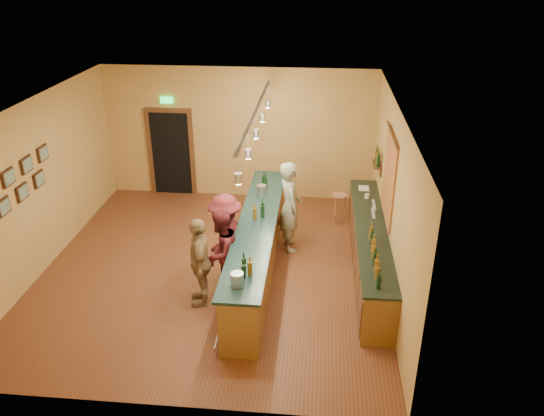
# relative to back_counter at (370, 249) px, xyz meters

# --- Properties ---
(floor) EXTENTS (7.00, 7.00, 0.00)m
(floor) POSITION_rel_back_counter_xyz_m (-2.97, -0.18, -0.49)
(floor) COLOR #5B321A
(floor) RESTS_ON ground
(ceiling) EXTENTS (6.50, 7.00, 0.02)m
(ceiling) POSITION_rel_back_counter_xyz_m (-2.97, -0.18, 2.71)
(ceiling) COLOR silver
(ceiling) RESTS_ON wall_back
(wall_back) EXTENTS (6.50, 0.02, 3.20)m
(wall_back) POSITION_rel_back_counter_xyz_m (-2.97, 3.32, 1.11)
(wall_back) COLOR #BD8C47
(wall_back) RESTS_ON floor
(wall_front) EXTENTS (6.50, 0.02, 3.20)m
(wall_front) POSITION_rel_back_counter_xyz_m (-2.97, -3.68, 1.11)
(wall_front) COLOR #BD8C47
(wall_front) RESTS_ON floor
(wall_left) EXTENTS (0.02, 7.00, 3.20)m
(wall_left) POSITION_rel_back_counter_xyz_m (-6.22, -0.18, 1.11)
(wall_left) COLOR #BD8C47
(wall_left) RESTS_ON floor
(wall_right) EXTENTS (0.02, 7.00, 3.20)m
(wall_right) POSITION_rel_back_counter_xyz_m (0.28, -0.18, 1.11)
(wall_right) COLOR #BD8C47
(wall_right) RESTS_ON floor
(doorway) EXTENTS (1.15, 0.09, 2.48)m
(doorway) POSITION_rel_back_counter_xyz_m (-4.67, 3.30, 0.64)
(doorway) COLOR black
(doorway) RESTS_ON wall_back
(tapestry) EXTENTS (0.03, 1.40, 1.60)m
(tapestry) POSITION_rel_back_counter_xyz_m (0.26, 0.22, 1.36)
(tapestry) COLOR #9F3B1F
(tapestry) RESTS_ON wall_right
(bottle_shelf) EXTENTS (0.17, 0.55, 0.54)m
(bottle_shelf) POSITION_rel_back_counter_xyz_m (0.20, 1.72, 1.18)
(bottle_shelf) COLOR #4C2616
(bottle_shelf) RESTS_ON wall_right
(picture_grid) EXTENTS (0.06, 2.20, 0.70)m
(picture_grid) POSITION_rel_back_counter_xyz_m (-6.18, -0.93, 1.46)
(picture_grid) COLOR #382111
(picture_grid) RESTS_ON wall_left
(back_counter) EXTENTS (0.60, 4.55, 1.27)m
(back_counter) POSITION_rel_back_counter_xyz_m (0.00, 0.00, 0.00)
(back_counter) COLOR brown
(back_counter) RESTS_ON floor
(tasting_bar) EXTENTS (0.74, 5.10, 1.38)m
(tasting_bar) POSITION_rel_back_counter_xyz_m (-2.12, -0.18, 0.12)
(tasting_bar) COLOR brown
(tasting_bar) RESTS_ON floor
(pendant_track) EXTENTS (0.11, 4.60, 0.50)m
(pendant_track) POSITION_rel_back_counter_xyz_m (-2.11, -0.18, 2.50)
(pendant_track) COLOR silver
(pendant_track) RESTS_ON ceiling
(bartender) EXTENTS (0.62, 0.79, 1.89)m
(bartender) POSITION_rel_back_counter_xyz_m (-1.56, 0.75, 0.46)
(bartender) COLOR gray
(bartender) RESTS_ON floor
(customer_a) EXTENTS (0.86, 0.95, 1.59)m
(customer_a) POSITION_rel_back_counter_xyz_m (-2.66, -0.91, 0.31)
(customer_a) COLOR #59191E
(customer_a) RESTS_ON floor
(customer_b) EXTENTS (0.58, 1.01, 1.63)m
(customer_b) POSITION_rel_back_counter_xyz_m (-2.97, -1.27, 0.33)
(customer_b) COLOR #997A51
(customer_b) RESTS_ON floor
(customer_c) EXTENTS (0.88, 1.22, 1.69)m
(customer_c) POSITION_rel_back_counter_xyz_m (-2.66, -0.46, 0.36)
(customer_c) COLOR #59191E
(customer_c) RESTS_ON floor
(bar_stool) EXTENTS (0.33, 0.33, 0.68)m
(bar_stool) POSITION_rel_back_counter_xyz_m (-0.52, 2.02, 0.05)
(bar_stool) COLOR #A76D4B
(bar_stool) RESTS_ON floor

